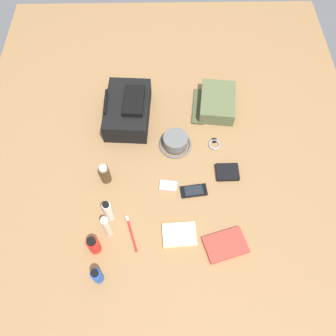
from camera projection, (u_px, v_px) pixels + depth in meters
name	position (u px, v px, depth m)	size (l,w,h in m)	color
ground_plane	(168.00, 173.00, 1.71)	(2.64, 2.02, 0.02)	olive
backpack	(128.00, 109.00, 1.81)	(0.36, 0.24, 0.15)	black
toiletry_pouch	(217.00, 102.00, 1.86)	(0.27, 0.25, 0.08)	#56603D
bucket_hat	(175.00, 142.00, 1.75)	(0.17, 0.17, 0.07)	slate
deodorant_spray	(97.00, 276.00, 1.40)	(0.04, 0.04, 0.11)	blue
sunscreen_spray	(94.00, 245.00, 1.46)	(0.05, 0.05, 0.11)	red
lotion_bottle	(107.00, 227.00, 1.47)	(0.03, 0.03, 0.17)	beige
toothpaste_tube	(108.00, 211.00, 1.51)	(0.04, 0.04, 0.15)	white
cologne_bottle	(105.00, 174.00, 1.63)	(0.05, 0.05, 0.12)	#473319
paperback_novel	(225.00, 245.00, 1.51)	(0.17, 0.21, 0.02)	red
cell_phone	(194.00, 191.00, 1.64)	(0.08, 0.13, 0.01)	black
media_player	(168.00, 186.00, 1.65)	(0.06, 0.09, 0.01)	#B7B7BC
wristwatch	(214.00, 144.00, 1.77)	(0.07, 0.06, 0.01)	#99999E
toothbrush	(131.00, 231.00, 1.54)	(0.17, 0.06, 0.02)	red
wallet	(227.00, 172.00, 1.68)	(0.09, 0.11, 0.02)	black
notepad	(179.00, 235.00, 1.53)	(0.11, 0.15, 0.02)	beige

